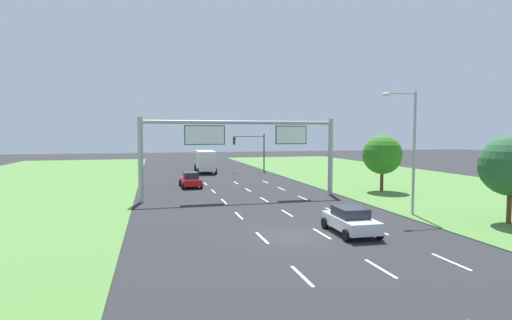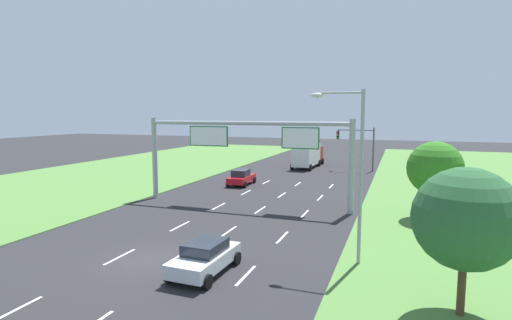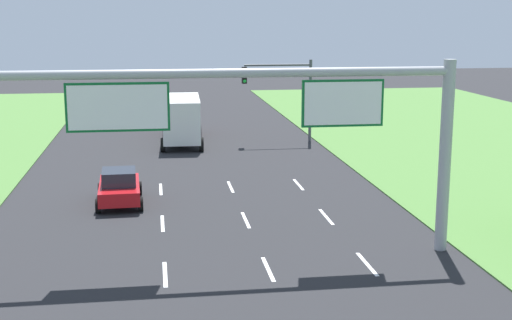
{
  "view_description": "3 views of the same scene",
  "coord_description": "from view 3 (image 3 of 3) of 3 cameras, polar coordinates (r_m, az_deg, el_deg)",
  "views": [
    {
      "loc": [
        -7.4,
        -20.55,
        5.65
      ],
      "look_at": [
        0.86,
        11.39,
        3.45
      ],
      "focal_mm": 28.0,
      "sensor_mm": 36.0,
      "label": 1
    },
    {
      "loc": [
        11.63,
        -16.31,
        7.37
      ],
      "look_at": [
        1.84,
        10.8,
        4.0
      ],
      "focal_mm": 28.0,
      "sensor_mm": 36.0,
      "label": 2
    },
    {
      "loc": [
        -1.94,
        -10.82,
        8.52
      ],
      "look_at": [
        1.84,
        15.52,
        3.1
      ],
      "focal_mm": 50.0,
      "sensor_mm": 36.0,
      "label": 3
    }
  ],
  "objects": [
    {
      "name": "car_near_red",
      "position": [
        33.28,
        -10.88,
        -2.13
      ],
      "size": [
        2.19,
        4.18,
        1.61
      ],
      "rotation": [
        0.0,
        0.0,
        0.03
      ],
      "color": "red",
      "rests_on": "ground_plane"
    },
    {
      "name": "traffic_light_mast",
      "position": [
        48.05,
        2.11,
        5.95
      ],
      "size": [
        4.76,
        0.49,
        5.6
      ],
      "color": "#47494F",
      "rests_on": "ground_plane"
    },
    {
      "name": "sign_gantry",
      "position": [
        24.34,
        -3.3,
        2.93
      ],
      "size": [
        17.24,
        0.44,
        7.0
      ],
      "color": "#9EA0A5",
      "rests_on": "ground_plane"
    },
    {
      "name": "box_truck",
      "position": [
        48.67,
        -5.97,
        3.42
      ],
      "size": [
        2.94,
        8.69,
        3.15
      ],
      "rotation": [
        0.0,
        0.0,
        -0.04
      ],
      "color": "#B21E19",
      "rests_on": "ground_plane"
    }
  ]
}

